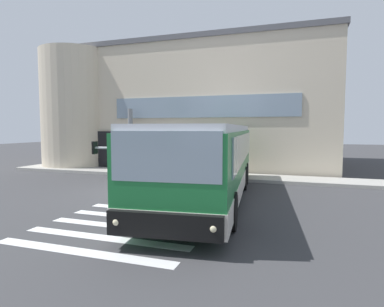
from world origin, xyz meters
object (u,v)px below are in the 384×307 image
at_px(entry_support_column, 131,139).
at_px(passenger_near_column, 139,155).
at_px(passenger_by_doorway, 148,155).
at_px(bus_main_foreground, 207,163).

height_order(entry_support_column, passenger_near_column, entry_support_column).
distance_m(passenger_near_column, passenger_by_doorway, 1.11).
bearing_deg(bus_main_foreground, passenger_by_doorway, 135.47).
bearing_deg(passenger_near_column, passenger_by_doorway, -37.01).
distance_m(entry_support_column, bus_main_foreground, 8.60).
height_order(passenger_near_column, passenger_by_doorway, same).
xyz_separation_m(entry_support_column, passenger_near_column, (0.80, -0.45, -0.87)).
relative_size(entry_support_column, passenger_near_column, 2.14).
relative_size(passenger_near_column, passenger_by_doorway, 1.00).
xyz_separation_m(bus_main_foreground, passenger_near_column, (-5.58, 5.28, -0.25)).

